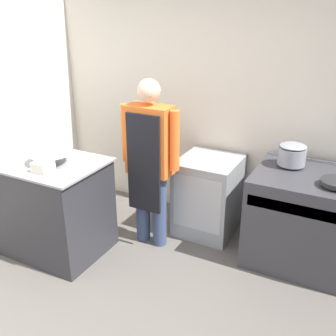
{
  "coord_description": "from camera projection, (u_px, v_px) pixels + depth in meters",
  "views": [
    {
      "loc": [
        1.56,
        -1.68,
        2.25
      ],
      "look_at": [
        0.07,
        1.18,
        0.91
      ],
      "focal_mm": 42.0,
      "sensor_mm": 36.0,
      "label": 1
    }
  ],
  "objects": [
    {
      "name": "ground_plane",
      "position": [
        86.0,
        334.0,
        2.9
      ],
      "size": [
        14.0,
        14.0,
        0.0
      ],
      "primitive_type": "plane",
      "color": "#5B5651"
    },
    {
      "name": "stock_pot",
      "position": [
        292.0,
        154.0,
        3.59
      ],
      "size": [
        0.25,
        0.25,
        0.2
      ],
      "color": "gray",
      "rests_on": "stove"
    },
    {
      "name": "mixing_bowl",
      "position": [
        51.0,
        158.0,
        3.55
      ],
      "size": [
        0.37,
        0.37,
        0.09
      ],
      "color": "gray",
      "rests_on": "prep_counter"
    },
    {
      "name": "wall_back",
      "position": [
        206.0,
        97.0,
        4.16
      ],
      "size": [
        8.0,
        0.05,
        2.7
      ],
      "color": "silver",
      "rests_on": "ground_plane"
    },
    {
      "name": "fridge_unit",
      "position": [
        208.0,
        195.0,
        4.12
      ],
      "size": [
        0.59,
        0.64,
        0.82
      ],
      "color": "#93999E",
      "rests_on": "ground_plane"
    },
    {
      "name": "prep_counter",
      "position": [
        43.0,
        203.0,
        3.83
      ],
      "size": [
        1.28,
        0.75,
        0.93
      ],
      "color": "#2D2D33",
      "rests_on": "ground_plane"
    },
    {
      "name": "stove",
      "position": [
        307.0,
        220.0,
        3.59
      ],
      "size": [
        1.01,
        0.79,
        0.89
      ],
      "color": "#38383D",
      "rests_on": "ground_plane"
    },
    {
      "name": "person_cook",
      "position": [
        150.0,
        156.0,
        3.69
      ],
      "size": [
        0.61,
        0.24,
        1.66
      ],
      "color": "#38476B",
      "rests_on": "ground_plane"
    },
    {
      "name": "plastic_tub",
      "position": [
        43.0,
        167.0,
        3.37
      ],
      "size": [
        0.15,
        0.15,
        0.09
      ],
      "color": "silver",
      "rests_on": "prep_counter"
    }
  ]
}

